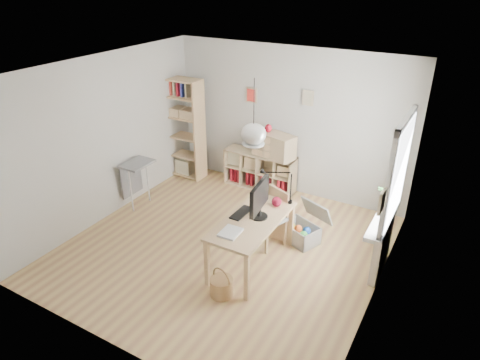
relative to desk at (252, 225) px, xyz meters
The scene contains 20 objects.
ground 0.87m from the desk, 164.74° to the left, with size 4.50×4.50×0.00m, color tan.
room_shell 1.34m from the desk, 164.74° to the left, with size 4.50×4.50×4.50m.
window_unit 2.04m from the desk, 24.12° to the left, with size 0.07×1.16×1.46m.
radiator 1.82m from the desk, 24.58° to the left, with size 0.10×0.80×0.80m, color white.
windowsill 1.77m from the desk, 25.25° to the left, with size 0.22×1.20×0.06m, color white.
desk is the anchor object (origin of this frame).
cube_shelf 2.48m from the desk, 114.61° to the left, with size 1.40×0.38×0.72m.
tall_bookshelf 3.27m from the desk, 142.99° to the left, with size 0.80×0.38×2.00m.
side_table 2.64m from the desk, 169.06° to the left, with size 0.40×0.55×0.85m.
chair 0.64m from the desk, 89.76° to the left, with size 0.57×0.57×0.89m.
wicker_basket 0.94m from the desk, 92.20° to the right, with size 0.31×0.31×0.42m.
storage_chest 1.12m from the desk, 66.31° to the left, with size 0.76×0.80×0.60m.
monitor 0.41m from the desk, 62.22° to the left, with size 0.24×0.61×0.53m.
keyboard 0.24m from the desk, 163.59° to the left, with size 0.16×0.42×0.02m, color black.
task_lamp 0.75m from the desk, 86.52° to the left, with size 0.48×0.18×0.51m.
yarn_ball 0.54m from the desk, 74.82° to the left, with size 0.15×0.15×0.15m, color #4E0A17.
paper_tray 0.47m from the desk, 100.75° to the right, with size 0.24×0.30×0.03m, color white.
drawer_chest 2.32m from the desk, 108.18° to the left, with size 0.78×0.36×0.45m, color tan.
red_vase 2.42m from the desk, 111.13° to the left, with size 0.13×0.13×0.15m, color maroon.
potted_plant 1.95m from the desk, 34.70° to the left, with size 0.32×0.27×0.35m, color #256325.
Camera 1 is at (2.88, -4.60, 3.87)m, focal length 32.00 mm.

